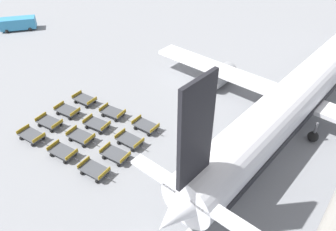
{
  "coord_description": "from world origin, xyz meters",
  "views": [
    {
      "loc": [
        25.16,
        -26.81,
        20.77
      ],
      "look_at": [
        6.42,
        -9.13,
        1.74
      ],
      "focal_mm": 35.0,
      "sensor_mm": 36.0,
      "label": 1
    }
  ],
  "objects_px": {
    "baggage_dolly_row_mid_a_col_b": "(81,137)",
    "baggage_dolly_row_mid_b_col_c": "(130,140)",
    "baggage_dolly_row_near_col_b": "(63,152)",
    "baggage_dolly_row_far_col_c": "(146,126)",
    "baggage_dolly_row_near_col_a": "(32,136)",
    "baggage_dolly_row_mid_a_col_c": "(115,155)",
    "baggage_dolly_row_mid_b_col_b": "(97,124)",
    "airplane": "(304,89)",
    "baggage_dolly_row_near_col_c": "(94,170)",
    "baggage_dolly_row_mid_a_col_a": "(49,122)",
    "baggage_dolly_row_far_col_a": "(85,100)",
    "baggage_dolly_row_far_col_b": "(113,112)",
    "service_van": "(18,23)",
    "baggage_dolly_row_mid_b_col_a": "(67,111)"
  },
  "relations": [
    {
      "from": "service_van",
      "to": "baggage_dolly_row_mid_b_col_a",
      "type": "relative_size",
      "value": 1.8
    },
    {
      "from": "baggage_dolly_row_mid_b_col_b",
      "to": "baggage_dolly_row_far_col_a",
      "type": "height_order",
      "value": "same"
    },
    {
      "from": "baggage_dolly_row_mid_a_col_a",
      "to": "baggage_dolly_row_mid_b_col_b",
      "type": "relative_size",
      "value": 1.0
    },
    {
      "from": "baggage_dolly_row_mid_b_col_a",
      "to": "baggage_dolly_row_mid_a_col_a",
      "type": "bearing_deg",
      "value": -76.04
    },
    {
      "from": "service_van",
      "to": "baggage_dolly_row_mid_a_col_a",
      "type": "bearing_deg",
      "value": -17.35
    },
    {
      "from": "baggage_dolly_row_mid_a_col_b",
      "to": "baggage_dolly_row_far_col_c",
      "type": "bearing_deg",
      "value": 62.0
    },
    {
      "from": "baggage_dolly_row_near_col_c",
      "to": "baggage_dolly_row_far_col_c",
      "type": "distance_m",
      "value": 7.31
    },
    {
      "from": "airplane",
      "to": "baggage_dolly_row_mid_a_col_c",
      "type": "height_order",
      "value": "airplane"
    },
    {
      "from": "baggage_dolly_row_mid_b_col_b",
      "to": "baggage_dolly_row_near_col_c",
      "type": "bearing_deg",
      "value": -35.46
    },
    {
      "from": "baggage_dolly_row_near_col_a",
      "to": "baggage_dolly_row_mid_a_col_a",
      "type": "height_order",
      "value": "same"
    },
    {
      "from": "baggage_dolly_row_mid_a_col_b",
      "to": "baggage_dolly_row_mid_b_col_c",
      "type": "relative_size",
      "value": 1.0
    },
    {
      "from": "baggage_dolly_row_mid_a_col_b",
      "to": "baggage_dolly_row_far_col_a",
      "type": "xyz_separation_m",
      "value": [
        -5.33,
        3.71,
        0.0
      ]
    },
    {
      "from": "baggage_dolly_row_mid_b_col_b",
      "to": "baggage_dolly_row_far_col_c",
      "type": "xyz_separation_m",
      "value": [
        3.56,
        3.42,
        0.0
      ]
    },
    {
      "from": "baggage_dolly_row_mid_b_col_b",
      "to": "baggage_dolly_row_mid_a_col_a",
      "type": "bearing_deg",
      "value": -136.89
    },
    {
      "from": "baggage_dolly_row_mid_a_col_a",
      "to": "baggage_dolly_row_mid_b_col_c",
      "type": "xyz_separation_m",
      "value": [
        7.79,
        4.22,
        0.0
      ]
    },
    {
      "from": "baggage_dolly_row_near_col_a",
      "to": "baggage_dolly_row_far_col_a",
      "type": "height_order",
      "value": "same"
    },
    {
      "from": "baggage_dolly_row_mid_a_col_a",
      "to": "baggage_dolly_row_far_col_c",
      "type": "bearing_deg",
      "value": 43.46
    },
    {
      "from": "baggage_dolly_row_mid_a_col_b",
      "to": "baggage_dolly_row_far_col_c",
      "type": "relative_size",
      "value": 1.0
    },
    {
      "from": "baggage_dolly_row_mid_b_col_b",
      "to": "baggage_dolly_row_far_col_b",
      "type": "relative_size",
      "value": 1.0
    },
    {
      "from": "airplane",
      "to": "baggage_dolly_row_far_col_b",
      "type": "relative_size",
      "value": 13.67
    },
    {
      "from": "service_van",
      "to": "baggage_dolly_row_near_col_c",
      "type": "relative_size",
      "value": 1.8
    },
    {
      "from": "baggage_dolly_row_near_col_a",
      "to": "baggage_dolly_row_mid_a_col_a",
      "type": "distance_m",
      "value": 2.36
    },
    {
      "from": "baggage_dolly_row_mid_b_col_a",
      "to": "baggage_dolly_row_far_col_b",
      "type": "height_order",
      "value": "same"
    },
    {
      "from": "airplane",
      "to": "baggage_dolly_row_mid_b_col_b",
      "type": "xyz_separation_m",
      "value": [
        -12.62,
        -17.12,
        -2.57
      ]
    },
    {
      "from": "baggage_dolly_row_mid_a_col_b",
      "to": "airplane",
      "type": "bearing_deg",
      "value": 58.05
    },
    {
      "from": "baggage_dolly_row_mid_b_col_c",
      "to": "baggage_dolly_row_mid_a_col_a",
      "type": "bearing_deg",
      "value": -151.58
    },
    {
      "from": "baggage_dolly_row_near_col_a",
      "to": "baggage_dolly_row_near_col_b",
      "type": "distance_m",
      "value": 4.29
    },
    {
      "from": "baggage_dolly_row_near_col_a",
      "to": "baggage_dolly_row_near_col_c",
      "type": "bearing_deg",
      "value": 13.11
    },
    {
      "from": "baggage_dolly_row_near_col_b",
      "to": "baggage_dolly_row_far_col_c",
      "type": "height_order",
      "value": "same"
    },
    {
      "from": "airplane",
      "to": "baggage_dolly_row_far_col_b",
      "type": "height_order",
      "value": "airplane"
    },
    {
      "from": "baggage_dolly_row_near_col_a",
      "to": "baggage_dolly_row_mid_b_col_a",
      "type": "distance_m",
      "value": 4.8
    },
    {
      "from": "airplane",
      "to": "baggage_dolly_row_mid_a_col_c",
      "type": "xyz_separation_m",
      "value": [
        -7.74,
        -18.38,
        -2.57
      ]
    },
    {
      "from": "baggage_dolly_row_far_col_c",
      "to": "baggage_dolly_row_mid_b_col_a",
      "type": "bearing_deg",
      "value": -150.38
    },
    {
      "from": "airplane",
      "to": "baggage_dolly_row_far_col_c",
      "type": "bearing_deg",
      "value": -123.48
    },
    {
      "from": "baggage_dolly_row_near_col_a",
      "to": "baggage_dolly_row_mid_a_col_b",
      "type": "xyz_separation_m",
      "value": [
        3.41,
        3.38,
        0.0
      ]
    },
    {
      "from": "baggage_dolly_row_near_col_a",
      "to": "baggage_dolly_row_near_col_c",
      "type": "distance_m",
      "value": 8.26
    },
    {
      "from": "baggage_dolly_row_mid_a_col_b",
      "to": "baggage_dolly_row_mid_b_col_c",
      "type": "xyz_separation_m",
      "value": [
        3.64,
        3.07,
        0.0
      ]
    },
    {
      "from": "baggage_dolly_row_near_col_b",
      "to": "baggage_dolly_row_far_col_c",
      "type": "relative_size",
      "value": 1.0
    },
    {
      "from": "airplane",
      "to": "baggage_dolly_row_mid_b_col_c",
      "type": "xyz_separation_m",
      "value": [
        -8.4,
        -16.25,
        -2.57
      ]
    },
    {
      "from": "baggage_dolly_row_near_col_a",
      "to": "baggage_dolly_row_mid_a_col_c",
      "type": "xyz_separation_m",
      "value": [
        7.72,
        4.32,
        0.0
      ]
    },
    {
      "from": "baggage_dolly_row_near_col_b",
      "to": "baggage_dolly_row_far_col_b",
      "type": "distance_m",
      "value": 7.15
    },
    {
      "from": "baggage_dolly_row_mid_a_col_a",
      "to": "baggage_dolly_row_mid_b_col_a",
      "type": "xyz_separation_m",
      "value": [
        -0.59,
        2.37,
        0.0
      ]
    },
    {
      "from": "baggage_dolly_row_near_col_c",
      "to": "baggage_dolly_row_mid_a_col_a",
      "type": "bearing_deg",
      "value": 177.61
    },
    {
      "from": "baggage_dolly_row_mid_b_col_b",
      "to": "baggage_dolly_row_mid_b_col_c",
      "type": "xyz_separation_m",
      "value": [
        4.22,
        0.87,
        0.0
      ]
    },
    {
      "from": "airplane",
      "to": "baggage_dolly_row_mid_a_col_a",
      "type": "relative_size",
      "value": 13.67
    },
    {
      "from": "baggage_dolly_row_mid_a_col_a",
      "to": "baggage_dolly_row_near_col_a",
      "type": "bearing_deg",
      "value": -71.69
    },
    {
      "from": "baggage_dolly_row_near_col_c",
      "to": "baggage_dolly_row_far_col_a",
      "type": "height_order",
      "value": "same"
    },
    {
      "from": "baggage_dolly_row_mid_a_col_a",
      "to": "baggage_dolly_row_mid_b_col_b",
      "type": "xyz_separation_m",
      "value": [
        3.57,
        3.34,
        0.0
      ]
    },
    {
      "from": "baggage_dolly_row_near_col_c",
      "to": "airplane",
      "type": "bearing_deg",
      "value": 70.41
    },
    {
      "from": "airplane",
      "to": "baggage_dolly_row_near_col_a",
      "type": "height_order",
      "value": "airplane"
    }
  ]
}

